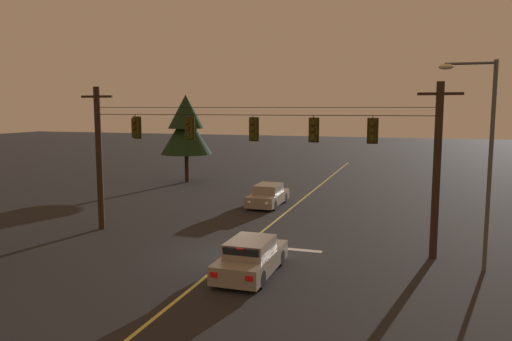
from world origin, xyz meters
The scene contains 13 objects.
ground_plane centered at (0.00, 0.00, 0.00)m, with size 180.00×180.00×0.00m, color black.
lane_centre_stripe centered at (0.00, 8.38, 0.00)m, with size 0.14×60.00×0.01m, color #D1C64C.
stop_bar_paint centered at (1.90, 1.78, 0.00)m, with size 3.40×0.36×0.01m, color silver.
signal_span_assembly centered at (0.00, 2.38, 3.86)m, with size 18.29×0.32×7.42m.
traffic_light_leftmost centered at (-6.02, 2.36, 5.37)m, with size 0.48×0.41×1.22m.
traffic_light_left_inner centered at (-3.09, 2.36, 5.37)m, with size 0.48×0.41×1.22m.
traffic_light_centre centered at (0.18, 2.36, 5.37)m, with size 0.48×0.41×1.22m.
traffic_light_right_inner centered at (3.01, 2.36, 5.37)m, with size 0.48×0.41×1.22m.
traffic_light_rightmost centered at (5.58, 2.36, 5.37)m, with size 0.48×0.41×1.22m.
car_waiting_near_lane centered at (1.53, -1.95, 0.65)m, with size 1.80×4.33×1.39m.
car_oncoming_lead centered at (-1.68, 11.12, 0.65)m, with size 1.80×4.42×1.39m.
street_lamp_corner centered at (9.80, 1.23, 4.88)m, with size 2.11×0.30×8.14m.
tree_verge_far centered at (-11.25, 18.81, 4.70)m, with size 4.38×4.38×7.46m.
Camera 1 is at (7.35, -19.30, 6.35)m, focal length 34.58 mm.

